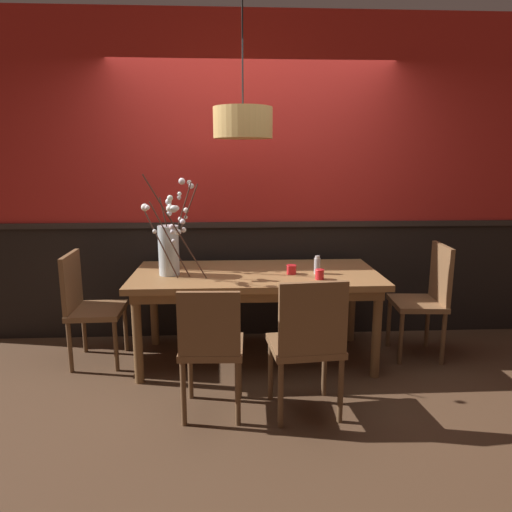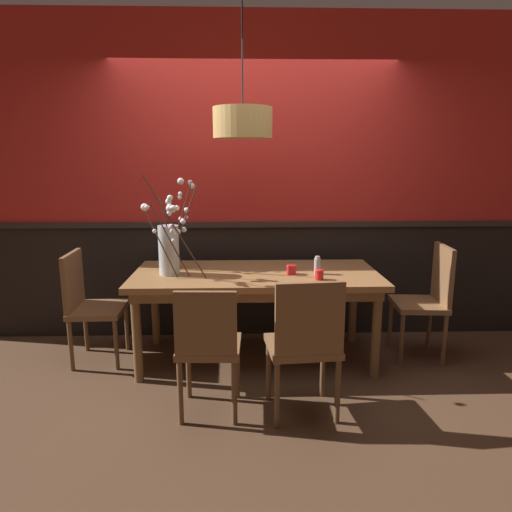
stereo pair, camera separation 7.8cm
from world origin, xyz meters
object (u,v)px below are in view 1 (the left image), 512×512
(chair_far_side_right, at_px, (278,273))
(chair_far_side_left, at_px, (226,275))
(chair_head_west_end, at_px, (87,302))
(pendant_lamp, at_px, (243,123))
(chair_near_side_left, at_px, (211,344))
(candle_holder_nearer_center, at_px, (291,269))
(condiment_bottle, at_px, (317,265))
(vase_with_blossoms, at_px, (170,247))
(chair_head_east_end, at_px, (426,295))
(dining_table, at_px, (256,282))
(chair_near_side_right, at_px, (308,340))
(candle_holder_nearer_edge, at_px, (320,274))

(chair_far_side_right, bearing_deg, chair_far_side_left, 178.75)
(chair_head_west_end, bearing_deg, pendant_lamp, -5.43)
(chair_far_side_right, bearing_deg, chair_near_side_left, -109.09)
(chair_far_side_left, height_order, candle_holder_nearer_center, chair_far_side_left)
(chair_far_side_right, height_order, chair_far_side_left, chair_far_side_right)
(chair_far_side_left, xyz_separation_m, condiment_bottle, (0.74, -0.93, 0.30))
(chair_near_side_left, distance_m, chair_far_side_left, 1.73)
(chair_far_side_left, height_order, vase_with_blossoms, vase_with_blossoms)
(chair_head_east_end, bearing_deg, dining_table, -179.65)
(chair_head_west_end, distance_m, vase_with_blossoms, 0.84)
(chair_head_west_end, bearing_deg, chair_far_side_left, 36.46)
(chair_near_side_right, bearing_deg, condiment_bottle, 76.21)
(chair_head_west_end, height_order, pendant_lamp, pendant_lamp)
(chair_far_side_right, xyz_separation_m, chair_head_west_end, (-1.64, -0.82, -0.02))
(dining_table, height_order, chair_near_side_right, chair_near_side_right)
(condiment_bottle, bearing_deg, dining_table, 171.69)
(candle_holder_nearer_edge, distance_m, pendant_lamp, 1.27)
(pendant_lamp, bearing_deg, condiment_bottle, 2.39)
(chair_near_side_left, distance_m, chair_head_west_end, 1.38)
(chair_near_side_right, bearing_deg, dining_table, 107.42)
(chair_near_side_right, relative_size, condiment_bottle, 6.46)
(chair_near_side_left, height_order, chair_head_east_end, chair_head_east_end)
(chair_far_side_right, relative_size, vase_with_blossoms, 1.19)
(chair_near_side_right, bearing_deg, chair_head_east_end, 38.31)
(chair_head_east_end, relative_size, condiment_bottle, 6.64)
(dining_table, relative_size, condiment_bottle, 13.62)
(vase_with_blossoms, relative_size, candle_holder_nearer_center, 9.86)
(chair_far_side_right, distance_m, chair_far_side_left, 0.52)
(chair_near_side_right, height_order, candle_holder_nearer_center, chair_near_side_right)
(chair_near_side_right, bearing_deg, chair_far_side_left, 106.98)
(chair_near_side_right, xyz_separation_m, condiment_bottle, (0.20, 0.83, 0.29))
(chair_far_side_right, xyz_separation_m, chair_near_side_right, (0.02, -1.75, -0.00))
(chair_head_east_end, height_order, condiment_bottle, chair_head_east_end)
(dining_table, height_order, chair_head_west_end, chair_head_west_end)
(chair_far_side_right, bearing_deg, chair_head_east_end, -35.41)
(chair_head_east_end, distance_m, vase_with_blossoms, 2.17)
(chair_far_side_right, height_order, chair_near_side_left, chair_far_side_right)
(chair_head_west_end, bearing_deg, condiment_bottle, -2.96)
(chair_head_west_end, bearing_deg, chair_near_side_right, -29.21)
(chair_near_side_right, distance_m, chair_head_east_end, 1.47)
(vase_with_blossoms, relative_size, candle_holder_nearer_edge, 10.21)
(chair_head_east_end, bearing_deg, chair_near_side_right, -141.69)
(chair_near_side_left, relative_size, candle_holder_nearer_center, 10.86)
(vase_with_blossoms, height_order, candle_holder_nearer_edge, vase_with_blossoms)
(chair_near_side_right, relative_size, chair_head_west_end, 1.02)
(candle_holder_nearer_edge, xyz_separation_m, condiment_bottle, (0.01, 0.18, 0.03))
(chair_near_side_right, height_order, vase_with_blossoms, vase_with_blossoms)
(condiment_bottle, bearing_deg, chair_near_side_left, -135.71)
(chair_near_side_right, bearing_deg, chair_head_west_end, 150.79)
(dining_table, distance_m, chair_far_side_right, 0.90)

